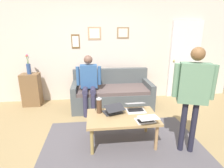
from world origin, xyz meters
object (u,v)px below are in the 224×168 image
Objects in this scene: laptop_center at (113,110)px; person_standing at (193,88)px; french_press at (99,106)px; laptop_left at (146,119)px; couch at (112,94)px; coffee_table at (122,119)px; flower_vase at (28,67)px; person_seated at (89,81)px; side_shelf at (32,90)px; laptop_right at (135,108)px; interior_door at (184,60)px.

person_standing is at bearing 156.97° from laptop_center.
person_standing is (-1.07, 0.46, 0.50)m from laptop_center.
laptop_center is at bearing 171.62° from french_press.
laptop_left is 0.80m from person_standing.
couch reaches higher than coffee_table.
flower_vase is at bearing -42.20° from coffee_table.
laptop_center reaches higher than coffee_table.
side_shelf is at bearing -20.02° from person_seated.
person_seated is (0.41, -1.13, 0.21)m from laptop_center.
flower_vase is at bearing -35.69° from laptop_right.
laptop_left is 0.58m from laptop_center.
laptop_center is at bearing 137.99° from side_shelf.
couch is at bearing -79.18° from laptop_left.
person_seated is (2.57, 0.75, -0.30)m from interior_door.
person_standing reaches higher than laptop_left.
side_shelf is at bearing -8.46° from couch.
laptop_left is 3.05m from side_shelf.
laptop_left is at bearing 52.81° from interior_door.
laptop_right is at bearing 126.63° from person_seated.
french_press is (0.69, -0.40, 0.09)m from laptop_left.
interior_door is 2.87m from laptop_left.
flower_vase is 1.53m from person_seated.
french_press is 2.28m from side_shelf.
laptop_center is at bearing 8.09° from laptop_right.
interior_door reaches higher than laptop_center.
french_press is 1.46m from person_standing.
laptop_center is (2.16, 1.89, -0.51)m from interior_door.
couch is 0.72m from person_seated.
person_standing is (1.09, 2.34, -0.01)m from interior_door.
person_standing is at bearing 133.07° from person_seated.
laptop_center is (0.12, 1.36, 0.21)m from couch.
interior_door is 1.10× the size of couch.
flower_vase is at bearing -20.01° from person_seated.
interior_door reaches higher than side_shelf.
coffee_table is at bearing 137.80° from flower_vase.
laptop_right is 0.41× the size of side_shelf.
person_standing reaches higher than laptop_center.
laptop_right is 1.36m from person_seated.
couch reaches higher than laptop_left.
flower_vase is (2.22, -1.60, 0.46)m from laptop_right.
laptop_right reaches higher than laptop_center.
laptop_center is 2.51m from flower_vase.
coffee_table is 1.16m from person_standing.
person_standing is at bearing 160.89° from coffee_table.
coffee_table is 3.45× the size of laptop_right.
interior_door is 2.70m from person_seated.
side_shelf reaches higher than laptop_center.
couch is at bearing -95.25° from laptop_center.
flower_vase reaches higher than laptop_center.
flower_vase reaches higher than couch.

